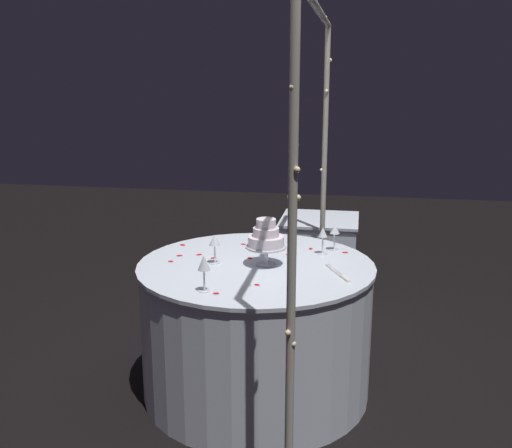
# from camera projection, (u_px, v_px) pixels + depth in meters

# --- Properties ---
(ground_plane) EXTENTS (12.00, 12.00, 0.00)m
(ground_plane) POSITION_uv_depth(u_px,v_px,m) (256.00, 389.00, 3.40)
(ground_plane) COLOR black
(decorative_arch) EXTENTS (1.91, 0.06, 2.13)m
(decorative_arch) POSITION_uv_depth(u_px,v_px,m) (314.00, 156.00, 3.01)
(decorative_arch) COLOR #B7B29E
(decorative_arch) RESTS_ON ground
(main_table) EXTENTS (1.32, 1.32, 0.77)m
(main_table) POSITION_uv_depth(u_px,v_px,m) (256.00, 328.00, 3.30)
(main_table) COLOR silver
(main_table) RESTS_ON ground
(side_table) EXTENTS (0.58, 0.58, 0.74)m
(side_table) POSITION_uv_depth(u_px,v_px,m) (318.00, 264.00, 4.49)
(side_table) COLOR silver
(side_table) RESTS_ON ground
(tiered_cake) EXTENTS (0.22, 0.22, 0.26)m
(tiered_cake) POSITION_uv_depth(u_px,v_px,m) (266.00, 238.00, 3.15)
(tiered_cake) COLOR silver
(tiered_cake) RESTS_ON main_table
(wine_glass_0) EXTENTS (0.06, 0.06, 0.16)m
(wine_glass_0) POSITION_uv_depth(u_px,v_px,m) (323.00, 234.00, 3.36)
(wine_glass_0) COLOR silver
(wine_glass_0) RESTS_ON main_table
(wine_glass_1) EXTENTS (0.06, 0.06, 0.16)m
(wine_glass_1) POSITION_uv_depth(u_px,v_px,m) (215.00, 242.00, 3.18)
(wine_glass_1) COLOR silver
(wine_glass_1) RESTS_ON main_table
(wine_glass_2) EXTENTS (0.06, 0.06, 0.16)m
(wine_glass_2) POSITION_uv_depth(u_px,v_px,m) (335.00, 231.00, 3.43)
(wine_glass_2) COLOR silver
(wine_glass_2) RESTS_ON main_table
(wine_glass_3) EXTENTS (0.06, 0.06, 0.18)m
(wine_glass_3) POSITION_uv_depth(u_px,v_px,m) (204.00, 265.00, 2.75)
(wine_glass_3) COLOR silver
(wine_glass_3) RESTS_ON main_table
(cake_knife) EXTENTS (0.28, 0.15, 0.01)m
(cake_knife) POSITION_uv_depth(u_px,v_px,m) (339.00, 274.00, 3.02)
(cake_knife) COLOR silver
(cake_knife) RESTS_ON main_table
(rose_petal_0) EXTENTS (0.02, 0.03, 0.00)m
(rose_petal_0) POSITION_uv_depth(u_px,v_px,m) (216.00, 293.00, 2.75)
(rose_petal_0) COLOR red
(rose_petal_0) RESTS_ON main_table
(rose_petal_1) EXTENTS (0.03, 0.04, 0.00)m
(rose_petal_1) POSITION_uv_depth(u_px,v_px,m) (171.00, 261.00, 3.24)
(rose_petal_1) COLOR red
(rose_petal_1) RESTS_ON main_table
(rose_petal_2) EXTENTS (0.02, 0.03, 0.00)m
(rose_petal_2) POSITION_uv_depth(u_px,v_px,m) (264.00, 238.00, 3.73)
(rose_petal_2) COLOR red
(rose_petal_2) RESTS_ON main_table
(rose_petal_3) EXTENTS (0.05, 0.04, 0.00)m
(rose_petal_3) POSITION_uv_depth(u_px,v_px,m) (250.00, 258.00, 3.30)
(rose_petal_3) COLOR red
(rose_petal_3) RESTS_ON main_table
(rose_petal_4) EXTENTS (0.03, 0.04, 0.00)m
(rose_petal_4) POSITION_uv_depth(u_px,v_px,m) (270.00, 248.00, 3.50)
(rose_petal_4) COLOR red
(rose_petal_4) RESTS_ON main_table
(rose_petal_5) EXTENTS (0.04, 0.04, 0.00)m
(rose_petal_5) POSITION_uv_depth(u_px,v_px,m) (180.00, 256.00, 3.35)
(rose_petal_5) COLOR red
(rose_petal_5) RESTS_ON main_table
(rose_petal_6) EXTENTS (0.05, 0.05, 0.00)m
(rose_petal_6) POSITION_uv_depth(u_px,v_px,m) (183.00, 245.00, 3.56)
(rose_petal_6) COLOR red
(rose_petal_6) RESTS_ON main_table
(rose_petal_7) EXTENTS (0.03, 0.04, 0.00)m
(rose_petal_7) POSITION_uv_depth(u_px,v_px,m) (243.00, 244.00, 3.58)
(rose_petal_7) COLOR red
(rose_petal_7) RESTS_ON main_table
(rose_petal_8) EXTENTS (0.03, 0.03, 0.00)m
(rose_petal_8) POSITION_uv_depth(u_px,v_px,m) (271.00, 248.00, 3.50)
(rose_petal_8) COLOR red
(rose_petal_8) RESTS_ON main_table
(rose_petal_9) EXTENTS (0.03, 0.04, 0.00)m
(rose_petal_9) POSITION_uv_depth(u_px,v_px,m) (345.00, 252.00, 3.41)
(rose_petal_9) COLOR red
(rose_petal_9) RESTS_ON main_table
(rose_petal_10) EXTENTS (0.04, 0.04, 0.00)m
(rose_petal_10) POSITION_uv_depth(u_px,v_px,m) (214.00, 258.00, 3.30)
(rose_petal_10) COLOR red
(rose_petal_10) RESTS_ON main_table
(rose_petal_11) EXTENTS (0.04, 0.03, 0.00)m
(rose_petal_11) POSITION_uv_depth(u_px,v_px,m) (311.00, 249.00, 3.48)
(rose_petal_11) COLOR red
(rose_petal_11) RESTS_ON main_table
(rose_petal_12) EXTENTS (0.04, 0.04, 0.00)m
(rose_petal_12) POSITION_uv_depth(u_px,v_px,m) (199.00, 255.00, 3.37)
(rose_petal_12) COLOR red
(rose_petal_12) RESTS_ON main_table
(rose_petal_13) EXTENTS (0.03, 0.03, 0.00)m
(rose_petal_13) POSITION_uv_depth(u_px,v_px,m) (288.00, 254.00, 3.37)
(rose_petal_13) COLOR red
(rose_petal_13) RESTS_ON main_table
(rose_petal_14) EXTENTS (0.03, 0.04, 0.00)m
(rose_petal_14) POSITION_uv_depth(u_px,v_px,m) (257.00, 285.00, 2.87)
(rose_petal_14) COLOR red
(rose_petal_14) RESTS_ON main_table
(rose_petal_15) EXTENTS (0.05, 0.04, 0.00)m
(rose_petal_15) POSITION_uv_depth(u_px,v_px,m) (248.00, 248.00, 3.49)
(rose_petal_15) COLOR red
(rose_petal_15) RESTS_ON main_table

